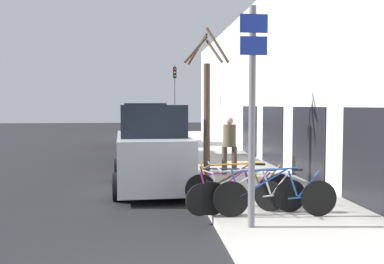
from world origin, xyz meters
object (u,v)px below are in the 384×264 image
(bicycle_4, at_px, (240,187))
(street_tree, at_px, (207,111))
(bicycle_1, at_px, (251,194))
(pedestrian_near, at_px, (229,141))
(parked_car_0, at_px, (151,151))
(bicycle_2, at_px, (236,193))
(bicycle_3, at_px, (234,191))
(parked_car_2, at_px, (147,127))
(traffic_light, at_px, (175,92))
(parked_car_1, at_px, (148,135))
(signpost, at_px, (252,110))
(bicycle_0, at_px, (275,196))

(bicycle_4, xyz_separation_m, street_tree, (-0.31, 2.79, 1.55))
(bicycle_1, height_order, pedestrian_near, pedestrian_near)
(parked_car_0, bearing_deg, bicycle_2, -66.91)
(parked_car_0, bearing_deg, bicycle_3, -64.38)
(parked_car_0, relative_size, parked_car_2, 0.91)
(bicycle_3, distance_m, traffic_light, 17.38)
(street_tree, height_order, traffic_light, traffic_light)
(parked_car_1, relative_size, street_tree, 1.11)
(signpost, bearing_deg, bicycle_1, 76.09)
(bicycle_2, bearing_deg, bicycle_4, -40.69)
(signpost, xyz_separation_m, street_tree, (-0.15, 4.37, -0.08))
(bicycle_2, xyz_separation_m, bicycle_3, (0.03, 0.28, -0.00))
(bicycle_0, distance_m, bicycle_1, 0.48)
(signpost, relative_size, bicycle_0, 1.60)
(signpost, xyz_separation_m, bicycle_3, (-0.02, 1.36, -1.66))
(signpost, bearing_deg, traffic_light, 90.16)
(parked_car_1, bearing_deg, parked_car_2, 93.52)
(bicycle_4, height_order, parked_car_2, parked_car_2)
(bicycle_2, distance_m, bicycle_4, 0.54)
(signpost, height_order, parked_car_1, signpost)
(bicycle_4, distance_m, street_tree, 3.21)
(signpost, relative_size, parked_car_1, 0.81)
(bicycle_2, bearing_deg, parked_car_1, -7.93)
(bicycle_4, bearing_deg, bicycle_2, 162.68)
(parked_car_2, relative_size, traffic_light, 1.06)
(signpost, relative_size, parked_car_2, 0.79)
(bicycle_0, bearing_deg, parked_car_1, 17.26)
(bicycle_0, relative_size, bicycle_2, 1.14)
(bicycle_2, height_order, parked_car_0, parked_car_0)
(bicycle_0, distance_m, bicycle_3, 0.97)
(pedestrian_near, bearing_deg, bicycle_2, -87.12)
(bicycle_3, height_order, pedestrian_near, pedestrian_near)
(bicycle_0, xyz_separation_m, traffic_light, (-0.67, 17.93, 2.48))
(bicycle_2, height_order, parked_car_2, parked_car_2)
(parked_car_0, height_order, parked_car_1, parked_car_1)
(bicycle_0, bearing_deg, signpost, 139.38)
(bicycle_1, bearing_deg, bicycle_0, -126.53)
(street_tree, bearing_deg, bicycle_0, -78.34)
(bicycle_3, height_order, parked_car_0, parked_car_0)
(parked_car_2, bearing_deg, bicycle_4, -79.31)
(signpost, height_order, bicycle_1, signpost)
(bicycle_2, height_order, bicycle_4, bicycle_4)
(parked_car_1, bearing_deg, signpost, -77.15)
(bicycle_2, xyz_separation_m, parked_car_0, (-1.61, 3.25, 0.52))
(bicycle_1, xyz_separation_m, bicycle_3, (-0.24, 0.47, -0.02))
(signpost, bearing_deg, parked_car_1, 99.49)
(bicycle_4, distance_m, parked_car_0, 3.34)
(bicycle_4, distance_m, pedestrian_near, 4.14)
(pedestrian_near, bearing_deg, bicycle_1, -83.57)
(bicycle_1, xyz_separation_m, pedestrian_near, (0.51, 4.73, 0.63))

